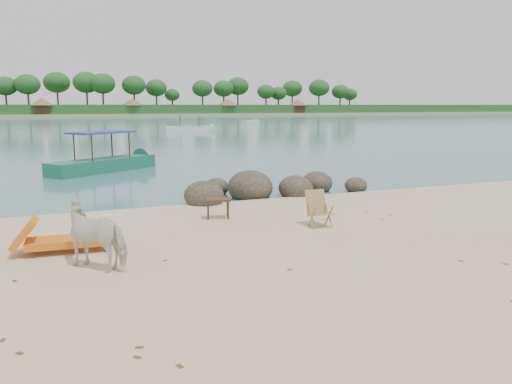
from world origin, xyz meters
TOP-DOWN VIEW (x-y plane):
  - water at (0.00, 90.00)m, footprint 400.00×400.00m
  - far_shore at (0.00, 170.00)m, footprint 420.00×90.00m
  - far_scenery at (0.03, 136.70)m, footprint 420.00×18.00m
  - boulders at (2.42, 6.75)m, footprint 6.34×2.93m
  - cow at (-2.98, 1.14)m, footprint 1.44×1.43m
  - side_table at (0.07, 3.98)m, footprint 0.69×0.54m
  - lounge_chair at (-3.45, 2.30)m, footprint 2.01×0.81m
  - deck_chair at (2.01, 2.25)m, footprint 0.55×0.60m
  - boat_near at (-1.76, 15.01)m, footprint 5.45×4.50m
  - boat_mid at (10.28, 47.40)m, footprint 6.15×2.01m
  - boat_far at (25.62, 68.40)m, footprint 4.40×4.03m
  - dead_leaves at (0.09, 0.19)m, footprint 8.76×6.64m

SIDE VIEW (x-z plane):
  - water at x=0.00m, z-range 0.00..0.00m
  - far_shore at x=0.00m, z-range -0.70..0.70m
  - dead_leaves at x=0.09m, z-range 0.01..0.01m
  - boulders at x=2.42m, z-range -0.33..0.73m
  - side_table at x=0.07m, z-range 0.00..0.49m
  - boat_far at x=25.62m, z-range 0.00..0.57m
  - lounge_chair at x=-3.45m, z-range 0.00..0.59m
  - deck_chair at x=2.01m, z-range 0.00..0.83m
  - cow at x=-2.98m, z-range 0.00..1.18m
  - boat_near at x=-1.76m, z-range 0.00..2.83m
  - boat_mid at x=10.28m, z-range 0.00..2.94m
  - far_scenery at x=0.03m, z-range -1.61..7.89m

